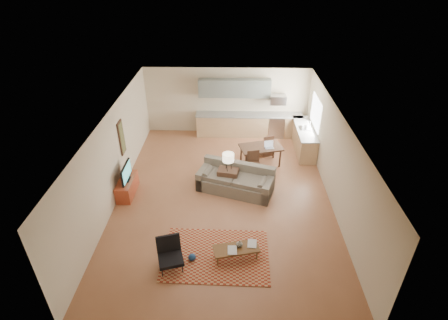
{
  "coord_description": "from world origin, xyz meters",
  "views": [
    {
      "loc": [
        0.24,
        -8.65,
        6.66
      ],
      "look_at": [
        0.0,
        0.3,
        1.15
      ],
      "focal_mm": 28.0,
      "sensor_mm": 36.0,
      "label": 1
    }
  ],
  "objects_px": {
    "console_table": "(228,179)",
    "tv_credenza": "(127,187)",
    "sofa": "(235,179)",
    "armchair": "(170,256)",
    "coffee_table": "(236,253)",
    "dining_table": "(260,155)"
  },
  "relations": [
    {
      "from": "armchair",
      "to": "console_table",
      "type": "distance_m",
      "value": 3.5
    },
    {
      "from": "sofa",
      "to": "coffee_table",
      "type": "height_order",
      "value": "sofa"
    },
    {
      "from": "sofa",
      "to": "armchair",
      "type": "relative_size",
      "value": 3.17
    },
    {
      "from": "armchair",
      "to": "dining_table",
      "type": "relative_size",
      "value": 0.54
    },
    {
      "from": "coffee_table",
      "to": "tv_credenza",
      "type": "relative_size",
      "value": 0.98
    },
    {
      "from": "coffee_table",
      "to": "armchair",
      "type": "relative_size",
      "value": 1.47
    },
    {
      "from": "tv_credenza",
      "to": "console_table",
      "type": "distance_m",
      "value": 3.16
    },
    {
      "from": "armchair",
      "to": "console_table",
      "type": "height_order",
      "value": "armchair"
    },
    {
      "from": "tv_credenza",
      "to": "armchair",
      "type": "bearing_deg",
      "value": -57.94
    },
    {
      "from": "sofa",
      "to": "dining_table",
      "type": "xyz_separation_m",
      "value": [
        0.88,
        1.58,
        -0.06
      ]
    },
    {
      "from": "console_table",
      "to": "dining_table",
      "type": "xyz_separation_m",
      "value": [
        1.11,
        1.51,
        -0.01
      ]
    },
    {
      "from": "tv_credenza",
      "to": "coffee_table",
      "type": "bearing_deg",
      "value": -37.11
    },
    {
      "from": "armchair",
      "to": "dining_table",
      "type": "xyz_separation_m",
      "value": [
        2.43,
        4.75,
        -0.02
      ]
    },
    {
      "from": "armchair",
      "to": "coffee_table",
      "type": "bearing_deg",
      "value": -4.37
    },
    {
      "from": "tv_credenza",
      "to": "console_table",
      "type": "bearing_deg",
      "value": 6.17
    },
    {
      "from": "coffee_table",
      "to": "console_table",
      "type": "relative_size",
      "value": 1.53
    },
    {
      "from": "sofa",
      "to": "console_table",
      "type": "distance_m",
      "value": 0.25
    },
    {
      "from": "coffee_table",
      "to": "tv_credenza",
      "type": "bearing_deg",
      "value": 129.88
    },
    {
      "from": "console_table",
      "to": "tv_credenza",
      "type": "bearing_deg",
      "value": -163.04
    },
    {
      "from": "console_table",
      "to": "dining_table",
      "type": "bearing_deg",
      "value": 64.44
    },
    {
      "from": "coffee_table",
      "to": "dining_table",
      "type": "bearing_deg",
      "value": 65.91
    },
    {
      "from": "sofa",
      "to": "coffee_table",
      "type": "relative_size",
      "value": 2.16
    }
  ]
}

